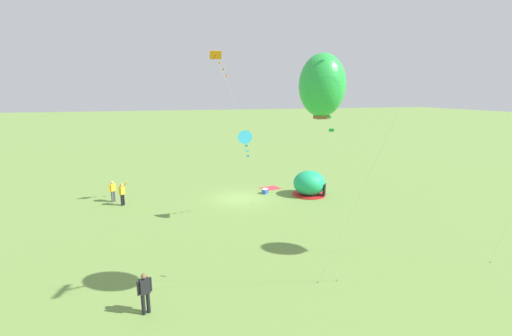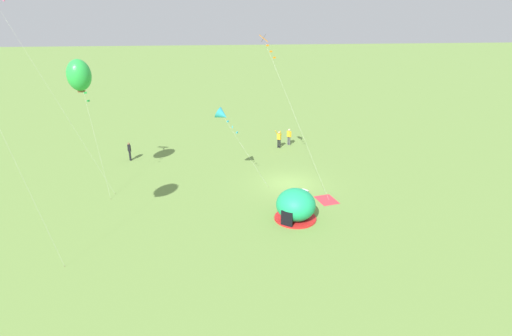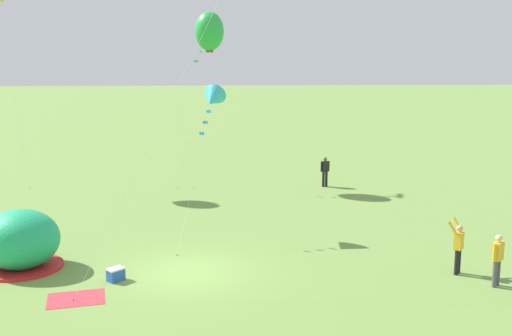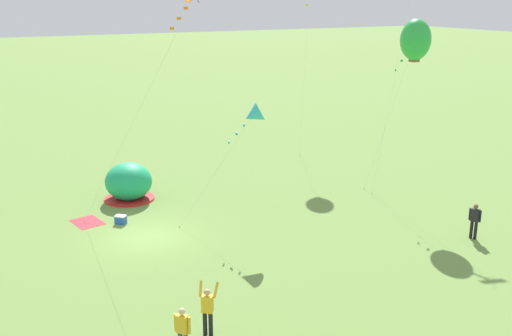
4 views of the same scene
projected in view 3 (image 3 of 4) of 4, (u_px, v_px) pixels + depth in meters
The scene contains 9 objects.
ground_plane at pixel (188, 272), 20.59m from camera, with size 300.00×300.00×0.00m, color olive.
popup_tent at pixel (20, 241), 20.80m from camera, with size 2.81×2.81×2.10m.
picnic_blanket at pixel (76, 299), 18.28m from camera, with size 1.70×1.30×0.01m, color #CC333D.
cooler_box at pixel (116, 274), 19.74m from camera, with size 0.64×0.63×0.44m.
person_center_field at pixel (325, 170), 34.27m from camera, with size 0.55×0.37×1.72m.
person_strolling at pixel (497, 258), 19.13m from camera, with size 0.48×0.43×1.72m.
person_arms_raised at pixel (458, 246), 20.24m from camera, with size 0.68×0.72×1.89m.
kite_green at pixel (209, 31), 33.89m from camera, with size 2.74×2.28×9.88m.
kite_cyan at pixel (212, 99), 24.73m from camera, with size 2.02×4.12×6.20m.
Camera 3 is at (1.12, -19.73, 7.21)m, focal length 42.00 mm.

